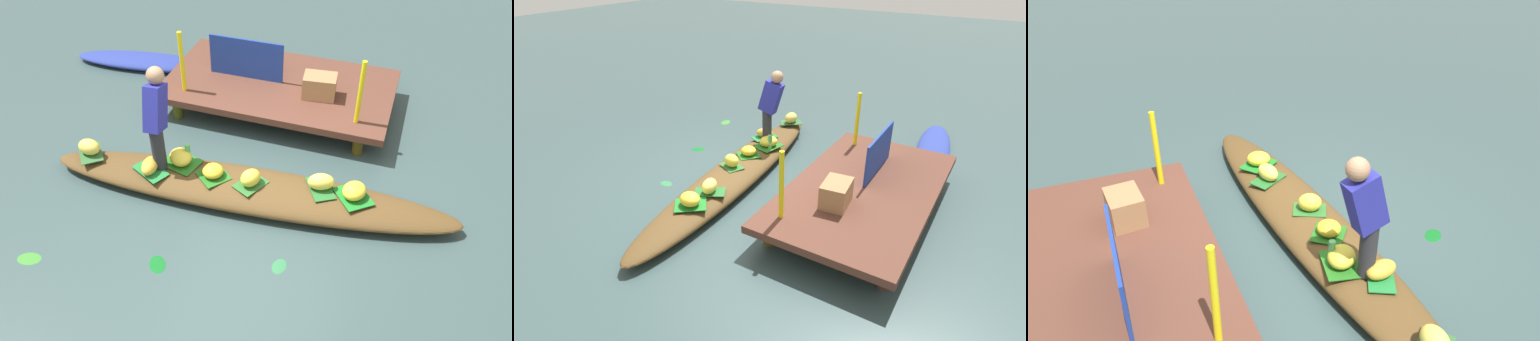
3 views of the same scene
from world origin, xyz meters
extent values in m
plane|color=#344949|center=(0.00, 0.00, 0.00)|extent=(40.00, 40.00, 0.00)
cube|color=#563125|center=(-0.20, 1.98, 0.35)|extent=(3.20, 1.80, 0.10)
cylinder|color=#444B13|center=(-1.48, 1.26, 0.15)|extent=(0.14, 0.14, 0.30)
cylinder|color=#4E4012|center=(1.08, 1.26, 0.15)|extent=(0.14, 0.14, 0.30)
cylinder|color=#444334|center=(-1.48, 2.70, 0.15)|extent=(0.14, 0.14, 0.30)
cylinder|color=#422A26|center=(1.08, 2.70, 0.15)|extent=(0.14, 0.14, 0.30)
ellipsoid|color=brown|center=(0.00, 0.00, 0.13)|extent=(4.91, 1.16, 0.26)
ellipsoid|color=navy|center=(-2.60, 2.42, 0.08)|extent=(2.40, 0.87, 0.17)
cube|color=#1F7634|center=(-1.14, -0.19, 0.26)|extent=(0.49, 0.41, 0.01)
ellipsoid|color=gold|center=(-1.14, -0.19, 0.34)|extent=(0.23, 0.33, 0.16)
cube|color=#21661C|center=(-0.41, -0.03, 0.26)|extent=(0.46, 0.46, 0.01)
ellipsoid|color=yellow|center=(-0.41, -0.03, 0.34)|extent=(0.34, 0.34, 0.15)
cube|color=#25652A|center=(0.83, 0.16, 0.26)|extent=(0.42, 0.49, 0.01)
ellipsoid|color=#F9DD55|center=(0.83, 0.16, 0.36)|extent=(0.34, 0.27, 0.19)
cube|color=#2C682A|center=(0.05, -0.04, 0.26)|extent=(0.39, 0.44, 0.01)
ellipsoid|color=yellow|center=(0.05, -0.04, 0.36)|extent=(0.29, 0.32, 0.20)
cube|color=#23681C|center=(-0.86, 0.06, 0.26)|extent=(0.49, 0.42, 0.01)
ellipsoid|color=yellow|center=(-0.86, 0.06, 0.35)|extent=(0.40, 0.40, 0.18)
cube|color=#2D5F2F|center=(-1.99, -0.13, 0.26)|extent=(0.45, 0.47, 0.01)
ellipsoid|color=#E8CF51|center=(-1.99, -0.13, 0.36)|extent=(0.30, 0.22, 0.20)
cube|color=#1C7725|center=(1.21, 0.14, 0.26)|extent=(0.51, 0.52, 0.01)
ellipsoid|color=yellow|center=(1.21, 0.14, 0.35)|extent=(0.34, 0.36, 0.17)
cylinder|color=#28282D|center=(-1.06, -0.08, 0.53)|extent=(0.16, 0.16, 0.55)
cube|color=navy|center=(-1.06, -0.01, 1.06)|extent=(0.21, 0.44, 0.58)
sphere|color=#9E7556|center=(-1.07, 0.10, 1.40)|extent=(0.20, 0.20, 0.20)
cylinder|color=#56B55F|center=(-0.80, 0.13, 0.38)|extent=(0.07, 0.07, 0.24)
cube|color=navy|center=(-0.70, 1.98, 0.69)|extent=(1.08, 0.04, 0.59)
cylinder|color=yellow|center=(-1.40, 1.38, 0.83)|extent=(0.06, 0.06, 0.87)
cylinder|color=yellow|center=(1.00, 1.38, 0.83)|extent=(0.06, 0.06, 0.87)
cube|color=#9C6F47|center=(0.40, 1.82, 0.55)|extent=(0.47, 0.37, 0.31)
ellipsoid|color=#0F5E1E|center=(-0.56, -1.25, 0.00)|extent=(0.28, 0.30, 0.01)
ellipsoid|color=#37802C|center=(-1.87, -1.61, 0.00)|extent=(0.29, 0.22, 0.01)
ellipsoid|color=#2C6F42|center=(0.65, -0.87, 0.00)|extent=(0.16, 0.22, 0.01)
camera|label=1|loc=(1.50, -4.15, 4.26)|focal=36.17mm
camera|label=2|loc=(4.55, 3.39, 3.23)|focal=29.09mm
camera|label=3|loc=(-3.95, 1.89, 3.32)|focal=34.76mm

